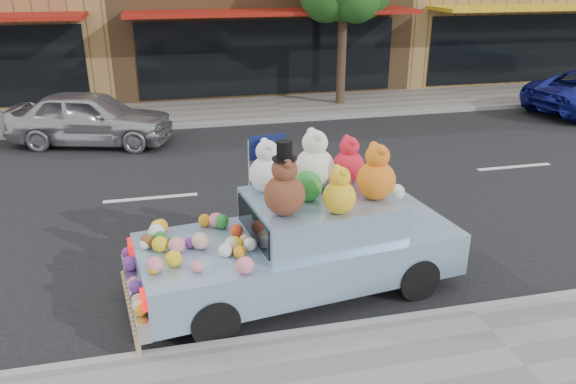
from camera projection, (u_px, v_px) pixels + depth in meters
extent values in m
plane|color=black|center=(346.00, 182.00, 11.81)|extent=(120.00, 120.00, 0.00)
cube|color=gray|center=(279.00, 108.00, 17.65)|extent=(60.00, 3.00, 0.12)
cube|color=gray|center=(470.00, 311.00, 7.27)|extent=(60.00, 0.12, 0.13)
cube|color=gray|center=(290.00, 120.00, 16.29)|extent=(60.00, 0.12, 0.13)
cube|color=black|center=(269.00, 58.00, 18.48)|extent=(8.50, 0.06, 2.40)
cube|color=maroon|center=(275.00, 12.00, 17.13)|extent=(9.00, 1.80, 0.12)
cube|color=black|center=(536.00, 48.00, 20.60)|extent=(8.50, 0.06, 2.40)
cube|color=gold|center=(559.00, 7.00, 19.25)|extent=(9.00, 1.80, 0.12)
cylinder|color=#38281C|center=(342.00, 56.00, 17.50)|extent=(0.28, 0.28, 3.20)
imported|color=#ABABB0|center=(91.00, 118.00, 14.05)|extent=(4.30, 2.66, 1.36)
cylinder|color=black|center=(417.00, 278.00, 7.57)|extent=(0.62, 0.28, 0.60)
cylinder|color=black|center=(363.00, 231.00, 8.93)|extent=(0.62, 0.28, 0.60)
cylinder|color=black|center=(215.00, 322.00, 6.65)|extent=(0.62, 0.28, 0.60)
cylinder|color=black|center=(188.00, 261.00, 8.01)|extent=(0.62, 0.28, 0.60)
cube|color=#89A8CC|center=(300.00, 254.00, 7.70)|extent=(4.49, 2.25, 0.60)
cube|color=#89A8CC|center=(321.00, 214.00, 7.59)|extent=(2.08, 1.74, 0.50)
cube|color=silver|center=(135.00, 294.00, 7.02)|extent=(0.39, 1.79, 0.26)
cube|color=red|center=(144.00, 300.00, 6.33)|extent=(0.10, 0.29, 0.16)
cube|color=red|center=(131.00, 247.00, 7.51)|extent=(0.10, 0.29, 0.16)
cube|color=black|center=(254.00, 225.00, 7.28)|extent=(0.21, 1.29, 0.40)
sphere|color=#5E2E1B|center=(285.00, 195.00, 6.88)|extent=(0.52, 0.52, 0.52)
sphere|color=#5E2E1B|center=(284.00, 169.00, 6.76)|extent=(0.32, 0.32, 0.32)
sphere|color=#5E2E1B|center=(287.00, 164.00, 6.62)|extent=(0.12, 0.12, 0.12)
sphere|color=#5E2E1B|center=(282.00, 158.00, 6.82)|extent=(0.12, 0.12, 0.12)
cylinder|color=black|center=(284.00, 159.00, 6.70)|extent=(0.30, 0.30, 0.02)
cylinder|color=black|center=(284.00, 150.00, 6.66)|extent=(0.19, 0.19, 0.22)
sphere|color=#F0E3BF|center=(314.00, 168.00, 7.71)|extent=(0.57, 0.57, 0.57)
sphere|color=#F0E3BF|center=(315.00, 143.00, 7.57)|extent=(0.35, 0.35, 0.35)
sphere|color=#F0E3BF|center=(318.00, 137.00, 7.42)|extent=(0.13, 0.13, 0.13)
sphere|color=#F0E3BF|center=(313.00, 132.00, 7.64)|extent=(0.13, 0.13, 0.13)
sphere|color=orange|center=(376.00, 180.00, 7.35)|extent=(0.52, 0.52, 0.52)
sphere|color=orange|center=(378.00, 156.00, 7.23)|extent=(0.32, 0.32, 0.32)
sphere|color=orange|center=(381.00, 151.00, 7.09)|extent=(0.12, 0.12, 0.12)
sphere|color=orange|center=(375.00, 146.00, 7.29)|extent=(0.12, 0.12, 0.12)
sphere|color=red|center=(349.00, 166.00, 7.95)|extent=(0.46, 0.46, 0.46)
sphere|color=red|center=(349.00, 147.00, 7.84)|extent=(0.28, 0.28, 0.28)
sphere|color=red|center=(352.00, 142.00, 7.72)|extent=(0.11, 0.11, 0.11)
sphere|color=red|center=(347.00, 138.00, 7.90)|extent=(0.11, 0.11, 0.11)
sphere|color=silver|center=(267.00, 174.00, 7.59)|extent=(0.50, 0.50, 0.50)
sphere|color=silver|center=(267.00, 151.00, 7.47)|extent=(0.31, 0.31, 0.31)
sphere|color=silver|center=(269.00, 147.00, 7.34)|extent=(0.12, 0.12, 0.12)
sphere|color=silver|center=(265.00, 142.00, 7.53)|extent=(0.12, 0.12, 0.12)
sphere|color=#F3A81B|center=(339.00, 197.00, 6.94)|extent=(0.42, 0.42, 0.42)
sphere|color=#F3A81B|center=(340.00, 177.00, 6.84)|extent=(0.26, 0.26, 0.26)
sphere|color=#F3A81B|center=(343.00, 173.00, 6.72)|extent=(0.10, 0.10, 0.10)
sphere|color=#F3A81B|center=(338.00, 168.00, 6.89)|extent=(0.10, 0.10, 0.10)
sphere|color=#227C2A|center=(307.00, 186.00, 7.36)|extent=(0.40, 0.40, 0.40)
sphere|color=#D66B79|center=(340.00, 182.00, 7.58)|extent=(0.32, 0.32, 0.32)
sphere|color=#227C2A|center=(172.00, 241.00, 7.24)|extent=(0.14, 0.14, 0.14)
sphere|color=gold|center=(160.00, 244.00, 7.09)|extent=(0.21, 0.21, 0.21)
sphere|color=#227C2A|center=(221.00, 221.00, 7.72)|extent=(0.20, 0.20, 0.20)
sphere|color=gold|center=(235.00, 243.00, 7.12)|extent=(0.19, 0.19, 0.19)
sphere|color=#D66B79|center=(197.00, 267.00, 6.62)|extent=(0.14, 0.14, 0.14)
sphere|color=tan|center=(245.00, 240.00, 7.24)|extent=(0.16, 0.16, 0.16)
sphere|color=silver|center=(225.00, 250.00, 6.97)|extent=(0.18, 0.18, 0.18)
sphere|color=silver|center=(250.00, 244.00, 7.12)|extent=(0.17, 0.17, 0.17)
sphere|color=silver|center=(156.00, 232.00, 7.39)|extent=(0.22, 0.22, 0.22)
sphere|color=orange|center=(205.00, 220.00, 7.78)|extent=(0.18, 0.18, 0.18)
sphere|color=brown|center=(147.00, 241.00, 7.18)|extent=(0.19, 0.19, 0.19)
sphere|color=#227C2A|center=(158.00, 235.00, 7.36)|extent=(0.17, 0.17, 0.17)
sphere|color=orange|center=(240.00, 252.00, 6.94)|extent=(0.17, 0.17, 0.17)
sphere|color=gold|center=(157.00, 227.00, 7.57)|extent=(0.19, 0.19, 0.19)
sphere|color=silver|center=(145.00, 244.00, 7.15)|extent=(0.15, 0.15, 0.15)
sphere|color=#D66B79|center=(177.00, 245.00, 7.06)|extent=(0.21, 0.21, 0.21)
sphere|color=#D66B79|center=(155.00, 265.00, 6.60)|extent=(0.20, 0.20, 0.20)
sphere|color=red|center=(236.00, 231.00, 7.49)|extent=(0.17, 0.17, 0.17)
sphere|color=orange|center=(161.00, 226.00, 7.60)|extent=(0.19, 0.19, 0.19)
sphere|color=#D66B79|center=(216.00, 220.00, 7.76)|extent=(0.21, 0.21, 0.21)
sphere|color=red|center=(235.00, 247.00, 7.08)|extent=(0.14, 0.14, 0.14)
sphere|color=#D66B79|center=(245.00, 265.00, 6.58)|extent=(0.21, 0.21, 0.21)
sphere|color=silver|center=(175.00, 256.00, 6.86)|extent=(0.13, 0.13, 0.13)
sphere|color=orange|center=(154.00, 269.00, 6.58)|extent=(0.14, 0.14, 0.14)
sphere|color=beige|center=(232.00, 244.00, 7.10)|extent=(0.19, 0.19, 0.19)
sphere|color=gold|center=(174.00, 259.00, 6.74)|extent=(0.20, 0.20, 0.20)
sphere|color=#642B84|center=(190.00, 243.00, 7.19)|extent=(0.14, 0.14, 0.14)
sphere|color=#D8A88C|center=(200.00, 241.00, 7.14)|extent=(0.22, 0.22, 0.22)
sphere|color=#642B84|center=(129.00, 262.00, 7.36)|extent=(0.16, 0.16, 0.16)
sphere|color=tan|center=(138.00, 300.00, 6.51)|extent=(0.16, 0.16, 0.16)
sphere|color=orange|center=(141.00, 310.00, 6.35)|extent=(0.14, 0.14, 0.14)
sphere|color=#D66B79|center=(134.00, 281.00, 6.95)|extent=(0.12, 0.12, 0.12)
sphere|color=#642B84|center=(127.00, 253.00, 7.62)|extent=(0.14, 0.14, 0.14)
sphere|color=#642B84|center=(135.00, 286.00, 6.80)|extent=(0.16, 0.16, 0.16)
sphere|color=#642B84|center=(130.00, 264.00, 7.29)|extent=(0.17, 0.17, 0.17)
sphere|color=beige|center=(140.00, 306.00, 6.41)|extent=(0.16, 0.16, 0.16)
sphere|color=#227C2A|center=(389.00, 199.00, 8.43)|extent=(0.23, 0.23, 0.23)
sphere|color=beige|center=(396.00, 192.00, 8.64)|extent=(0.26, 0.26, 0.26)
sphere|color=brown|center=(381.00, 202.00, 8.33)|extent=(0.22, 0.22, 0.22)
sphere|color=#D66B79|center=(406.00, 212.00, 8.06)|extent=(0.16, 0.16, 0.16)
cylinder|color=#997A54|center=(139.00, 352.00, 6.35)|extent=(0.06, 0.06, 0.17)
sphere|color=#997A54|center=(138.00, 345.00, 6.31)|extent=(0.07, 0.07, 0.07)
cylinder|color=#997A54|center=(138.00, 346.00, 6.43)|extent=(0.06, 0.06, 0.17)
sphere|color=#997A54|center=(137.00, 339.00, 6.40)|extent=(0.07, 0.07, 0.07)
cylinder|color=#997A54|center=(137.00, 341.00, 6.52)|extent=(0.06, 0.06, 0.17)
sphere|color=#997A54|center=(136.00, 334.00, 6.49)|extent=(0.07, 0.07, 0.07)
cylinder|color=#997A54|center=(136.00, 336.00, 6.61)|extent=(0.06, 0.06, 0.17)
sphere|color=#997A54|center=(135.00, 330.00, 6.57)|extent=(0.07, 0.07, 0.07)
cylinder|color=#997A54|center=(135.00, 332.00, 6.69)|extent=(0.06, 0.06, 0.17)
sphere|color=#997A54|center=(134.00, 325.00, 6.66)|extent=(0.07, 0.07, 0.07)
cylinder|color=#997A54|center=(134.00, 327.00, 6.78)|extent=(0.06, 0.06, 0.17)
sphere|color=#997A54|center=(133.00, 320.00, 6.75)|extent=(0.07, 0.07, 0.07)
cylinder|color=#997A54|center=(133.00, 322.00, 6.87)|extent=(0.06, 0.06, 0.17)
sphere|color=#997A54|center=(132.00, 316.00, 6.83)|extent=(0.07, 0.07, 0.07)
cylinder|color=#997A54|center=(132.00, 318.00, 6.95)|extent=(0.06, 0.06, 0.17)
sphere|color=#997A54|center=(131.00, 311.00, 6.92)|extent=(0.07, 0.07, 0.07)
cylinder|color=#997A54|center=(131.00, 313.00, 7.04)|extent=(0.06, 0.06, 0.17)
sphere|color=#997A54|center=(130.00, 307.00, 7.01)|extent=(0.07, 0.07, 0.07)
cylinder|color=#997A54|center=(130.00, 309.00, 7.13)|extent=(0.06, 0.06, 0.17)
sphere|color=#997A54|center=(129.00, 303.00, 7.09)|extent=(0.07, 0.07, 0.07)
cylinder|color=#997A54|center=(129.00, 305.00, 7.21)|extent=(0.06, 0.06, 0.17)
sphere|color=#997A54|center=(129.00, 299.00, 7.18)|extent=(0.07, 0.07, 0.07)
cylinder|color=#997A54|center=(129.00, 301.00, 7.30)|extent=(0.06, 0.06, 0.17)
sphere|color=#997A54|center=(128.00, 295.00, 7.27)|extent=(0.07, 0.07, 0.07)
cylinder|color=#997A54|center=(128.00, 297.00, 7.39)|extent=(0.06, 0.06, 0.17)
sphere|color=#997A54|center=(127.00, 291.00, 7.35)|extent=(0.07, 0.07, 0.07)
cylinder|color=#997A54|center=(127.00, 293.00, 7.47)|extent=(0.06, 0.06, 0.17)
sphere|color=#997A54|center=(126.00, 287.00, 7.44)|extent=(0.07, 0.07, 0.07)
cylinder|color=#997A54|center=(126.00, 290.00, 7.56)|extent=(0.06, 0.06, 0.17)
sphere|color=#997A54|center=(125.00, 283.00, 7.53)|extent=(0.07, 0.07, 0.07)
cylinder|color=#997A54|center=(125.00, 286.00, 7.65)|extent=(0.06, 0.06, 0.17)
sphere|color=#997A54|center=(125.00, 280.00, 7.61)|extent=(0.07, 0.07, 0.07)
cylinder|color=#997A54|center=(125.00, 282.00, 7.74)|extent=(0.06, 0.06, 0.17)
sphere|color=#997A54|center=(124.00, 276.00, 7.70)|extent=(0.07, 0.07, 0.07)
cylinder|color=#997A54|center=(124.00, 279.00, 7.82)|extent=(0.06, 0.06, 0.17)
sphere|color=#997A54|center=(123.00, 273.00, 7.79)|extent=(0.07, 0.07, 0.07)
cylinder|color=silver|center=(249.00, 164.00, 7.66)|extent=(0.02, 0.02, 0.70)
cube|color=#0C1447|center=(267.00, 147.00, 7.69)|extent=(0.52, 0.09, 0.34)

